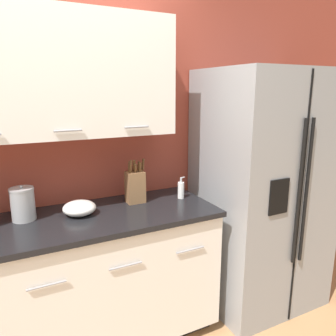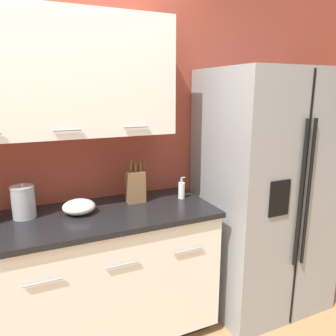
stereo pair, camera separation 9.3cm
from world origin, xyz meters
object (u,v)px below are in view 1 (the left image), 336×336
at_px(refrigerator, 261,191).
at_px(soap_dispenser, 181,190).
at_px(steel_canister, 23,204).
at_px(mixing_bowl, 79,208).
at_px(knife_block, 135,186).

xyz_separation_m(refrigerator, soap_dispenser, (-0.67, 0.11, 0.07)).
height_order(soap_dispenser, steel_canister, steel_canister).
distance_m(soap_dispenser, mixing_bowl, 0.73).
height_order(steel_canister, mixing_bowl, steel_canister).
distance_m(refrigerator, knife_block, 1.02).
relative_size(knife_block, steel_canister, 1.43).
height_order(soap_dispenser, mixing_bowl, soap_dispenser).
relative_size(steel_canister, mixing_bowl, 1.05).
height_order(refrigerator, steel_canister, refrigerator).
height_order(knife_block, steel_canister, knife_block).
bearing_deg(soap_dispenser, refrigerator, -9.52).
bearing_deg(knife_block, steel_canister, 179.82).
bearing_deg(steel_canister, mixing_bowl, -11.72).
height_order(refrigerator, knife_block, refrigerator).
relative_size(refrigerator, mixing_bowl, 8.94).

